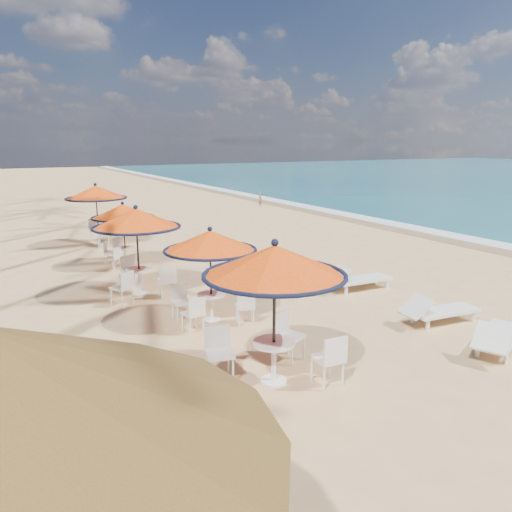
{
  "coord_description": "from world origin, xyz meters",
  "views": [
    {
      "loc": [
        -9.0,
        -6.55,
        4.15
      ],
      "look_at": [
        -2.85,
        4.67,
        1.2
      ],
      "focal_mm": 35.0,
      "sensor_mm": 36.0,
      "label": 1
    }
  ],
  "objects": [
    {
      "name": "foam_strip",
      "position": [
        9.3,
        10.0,
        0.0
      ],
      "size": [
        1.2,
        140.0,
        0.04
      ],
      "primitive_type": "cube",
      "color": "white",
      "rests_on": "ground"
    },
    {
      "name": "ground",
      "position": [
        0.0,
        0.0,
        0.0
      ],
      "size": [
        160.0,
        160.0,
        0.0
      ],
      "primitive_type": "plane",
      "color": "tan",
      "rests_on": "ground"
    },
    {
      "name": "station_1",
      "position": [
        -4.58,
        3.73,
        1.65
      ],
      "size": [
        2.17,
        2.17,
        2.26
      ],
      "color": "black",
      "rests_on": "ground"
    },
    {
      "name": "lounger_near",
      "position": [
        -0.21,
        -0.66,
        0.34
      ],
      "size": [
        2.12,
        1.42,
        0.73
      ],
      "rotation": [
        0.0,
        0.0,
        0.43
      ],
      "color": "white",
      "rests_on": "ground"
    },
    {
      "name": "lounger_far",
      "position": [
        0.06,
        4.07,
        0.34
      ],
      "size": [
        2.08,
        0.75,
        0.73
      ],
      "rotation": [
        0.0,
        0.0,
        -0.05
      ],
      "color": "white",
      "rests_on": "ground"
    },
    {
      "name": "station_3",
      "position": [
        -5.0,
        10.11,
        1.61
      ],
      "size": [
        2.11,
        2.14,
        2.2
      ],
      "color": "black",
      "rests_on": "ground"
    },
    {
      "name": "station_2",
      "position": [
        -5.45,
        6.61,
        1.82
      ],
      "size": [
        2.39,
        2.39,
        2.49
      ],
      "color": "black",
      "rests_on": "ground"
    },
    {
      "name": "person",
      "position": [
        6.95,
        21.96,
        0.47
      ],
      "size": [
        0.23,
        0.34,
        0.94
      ],
      "primitive_type": "imported",
      "rotation": [
        0.0,
        0.0,
        1.57
      ],
      "color": "brown",
      "rests_on": "ground"
    },
    {
      "name": "wetsand_band",
      "position": [
        8.4,
        10.0,
        0.0
      ],
      "size": [
        1.4,
        140.0,
        0.02
      ],
      "primitive_type": "cube",
      "color": "olive",
      "rests_on": "ground"
    },
    {
      "name": "lounger_mid",
      "position": [
        -0.03,
        1.05,
        0.33
      ],
      "size": [
        2.03,
        0.81,
        0.71
      ],
      "rotation": [
        0.0,
        0.0,
        -0.1
      ],
      "color": "white",
      "rests_on": "ground"
    },
    {
      "name": "station_0",
      "position": [
        -4.79,
        0.44,
        1.88
      ],
      "size": [
        2.47,
        2.47,
        2.58
      ],
      "color": "black",
      "rests_on": "ground"
    },
    {
      "name": "station_4",
      "position": [
        -4.96,
        14.13,
        1.85
      ],
      "size": [
        2.43,
        2.47,
        2.53
      ],
      "color": "black",
      "rests_on": "ground"
    }
  ]
}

